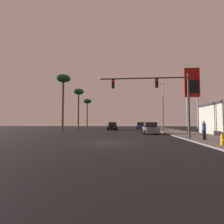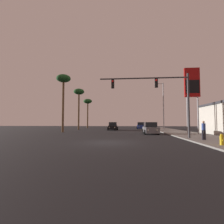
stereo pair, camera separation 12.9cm
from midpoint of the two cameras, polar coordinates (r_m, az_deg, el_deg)
The scene contains 13 objects.
ground_plane at distance 14.59m, azimuth -1.36°, elevation -9.93°, with size 120.00×120.00×0.00m, color black.
sidewalk_right at distance 25.70m, azimuth 23.03°, elevation -6.68°, with size 5.00×60.00×0.12m.
car_blue at distance 44.23m, azimuth 9.18°, elevation -4.48°, with size 2.04×4.34×1.68m.
car_grey at distance 25.67m, azimuth 12.29°, elevation -5.30°, with size 2.04×4.34×1.68m.
car_black at distance 37.17m, azimuth 0.09°, elevation -4.75°, with size 2.04×4.34×1.68m.
traffic_light_mast at distance 18.61m, azimuth 15.54°, elevation 6.50°, with size 9.07×0.36×6.50m.
street_lamp at distance 34.20m, azimuth 16.05°, elevation 2.57°, with size 1.74×0.24×9.00m.
gas_station_sign at distance 26.53m, azimuth 24.51°, elevation 7.70°, with size 2.00×0.42×9.00m.
fire_hydrant at distance 14.14m, azimuth 32.13°, elevation -7.65°, with size 0.24×0.34×0.76m.
pedestrian_on_sidewalk at distance 17.56m, azimuth 27.63°, elevation -5.05°, with size 0.34×0.32×1.67m.
palm_tree_far at distance 50.01m, azimuth -8.16°, elevation 3.01°, with size 2.40×2.40×8.28m.
palm_tree_near at distance 31.16m, azimuth -15.75°, elevation 9.44°, with size 2.40×2.40×9.78m.
palm_tree_mid at distance 40.46m, azimuth -10.96°, elevation 5.80°, with size 2.40×2.40×9.27m.
Camera 1 is at (1.53, -14.41, 1.67)m, focal length 28.00 mm.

